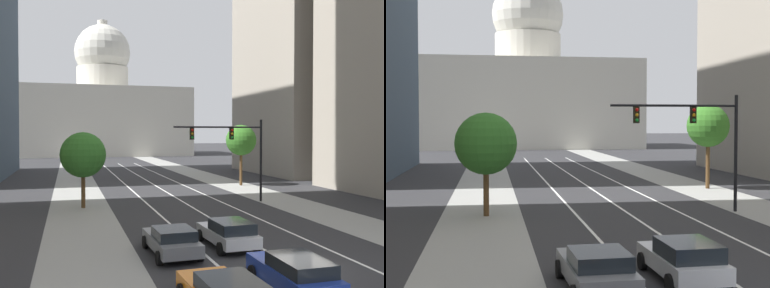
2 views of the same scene
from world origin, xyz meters
The scene contains 14 objects.
ground_plane centered at (0.00, 40.00, 0.00)m, with size 400.00×400.00×0.00m, color #2B2B2D.
sidewalk_left centered at (-8.49, 35.00, 0.01)m, with size 4.58×130.00×0.01m, color gray.
sidewalk_right centered at (8.49, 35.00, 0.01)m, with size 4.58×130.00×0.01m, color gray.
lane_stripe_left centered at (-3.10, 25.00, 0.01)m, with size 0.16×90.00×0.01m, color white.
lane_stripe_center centered at (0.00, 25.00, 0.01)m, with size 0.16×90.00×0.01m, color white.
lane_stripe_right centered at (3.10, 25.00, 0.01)m, with size 0.16×90.00×0.01m, color white.
office_tower_far_right centered at (25.37, 42.36, 19.58)m, with size 17.12×21.67×39.09m.
capitol_building centered at (0.00, 107.86, 11.84)m, with size 44.06×29.00×36.77m.
car_silver centered at (-1.54, 4.33, 0.76)m, with size 2.21×4.41×1.44m.
car_gray centered at (-4.64, 3.69, 0.72)m, with size 2.23×4.55×1.37m.
car_blue centered at (-1.55, -2.48, 0.77)m, with size 1.98×4.46×1.43m.
traffic_signal_mast centered at (4.13, 18.10, 4.92)m, with size 7.74×0.39×6.97m.
street_tree_near_right centered at (9.28, 29.53, 5.03)m, with size 3.41×3.41×6.77m.
street_tree_mid_left centered at (-8.23, 18.71, 4.12)m, with size 3.54×3.54×5.91m.
Camera 1 is at (-9.38, -16.79, 5.78)m, focal length 41.65 mm.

